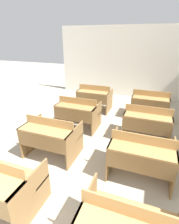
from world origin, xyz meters
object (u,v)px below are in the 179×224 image
bench_second_right (141,155)px  bench_third_left (78,112)px  bench_third_right (147,123)px  bench_second_left (51,136)px  bench_back_left (94,97)px  bench_back_right (150,104)px

bench_second_right → bench_third_left: (-1.82, 1.36, 0.00)m
bench_second_right → bench_third_right: bearing=89.6°
bench_second_left → bench_second_right: bearing=-0.2°
bench_second_left → bench_second_right: same height
bench_back_left → bench_second_right: bearing=-56.6°
bench_second_left → bench_back_right: size_ratio=1.00×
bench_second_left → bench_back_left: bearing=89.8°
bench_third_right → bench_second_right: bearing=-90.4°
bench_third_left → bench_back_left: same height
bench_second_left → bench_second_right: 1.84m
bench_second_right → bench_back_left: (-1.82, 2.76, 0.00)m
bench_third_right → bench_back_right: size_ratio=1.00×
bench_second_right → bench_third_left: bearing=143.2°
bench_second_right → bench_back_right: bearing=89.8°
bench_back_left → bench_back_right: bearing=-0.5°
bench_second_right → bench_second_left: bearing=179.8°
bench_second_left → bench_back_right: bearing=56.0°
bench_second_right → bench_third_right: 1.37m
bench_second_left → bench_third_left: 1.35m
bench_third_left → bench_third_right: (1.83, 0.01, 0.00)m
bench_third_left → bench_back_left: size_ratio=1.00×
bench_second_left → bench_third_left: bearing=89.2°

